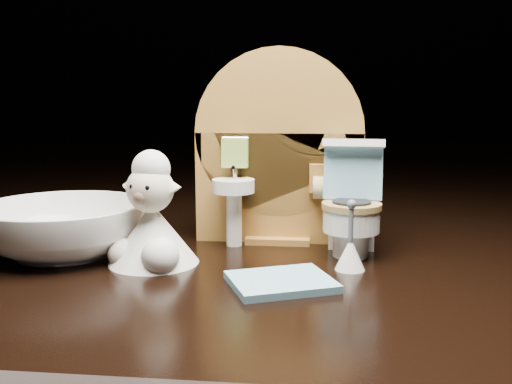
{
  "coord_description": "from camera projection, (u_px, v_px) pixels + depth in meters",
  "views": [
    {
      "loc": [
        0.03,
        -0.38,
        0.11
      ],
      "look_at": [
        -0.01,
        0.02,
        0.05
      ],
      "focal_mm": 40.0,
      "sensor_mm": 36.0,
      "label": 1
    }
  ],
  "objects": [
    {
      "name": "backdrop_panel",
      "position": [
        278.0,
        158.0,
        0.44
      ],
      "size": [
        0.13,
        0.05,
        0.15
      ],
      "color": "#A16D2C",
      "rests_on": "ground"
    },
    {
      "name": "toy_toilet",
      "position": [
        352.0,
        212.0,
        0.41
      ],
      "size": [
        0.04,
        0.06,
        0.08
      ],
      "rotation": [
        0.0,
        0.0,
        -0.08
      ],
      "color": "white",
      "rests_on": "ground"
    },
    {
      "name": "bath_mat",
      "position": [
        281.0,
        282.0,
        0.35
      ],
      "size": [
        0.07,
        0.07,
        0.0
      ],
      "primitive_type": "cube",
      "rotation": [
        0.0,
        0.0,
        0.4
      ],
      "color": "#73AABF",
      "rests_on": "ground"
    },
    {
      "name": "toilet_brush",
      "position": [
        350.0,
        252.0,
        0.38
      ],
      "size": [
        0.02,
        0.02,
        0.05
      ],
      "color": "white",
      "rests_on": "ground"
    },
    {
      "name": "plush_lamb",
      "position": [
        152.0,
        224.0,
        0.39
      ],
      "size": [
        0.06,
        0.06,
        0.08
      ],
      "rotation": [
        0.0,
        0.0,
        -0.23
      ],
      "color": "white",
      "rests_on": "ground"
    },
    {
      "name": "ceramic_bowl",
      "position": [
        64.0,
        229.0,
        0.41
      ],
      "size": [
        0.14,
        0.14,
        0.04
      ],
      "primitive_type": "imported",
      "rotation": [
        0.0,
        0.0,
        -0.21
      ],
      "color": "white",
      "rests_on": "ground"
    }
  ]
}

